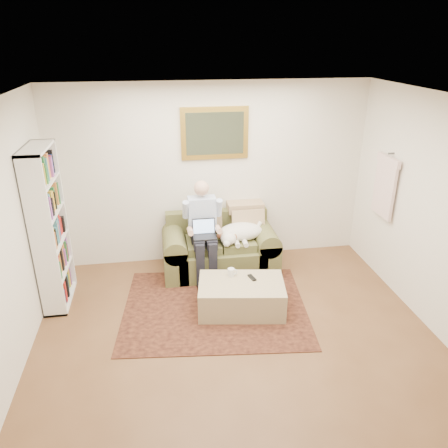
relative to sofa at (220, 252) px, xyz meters
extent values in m
cube|color=brown|center=(-0.05, -2.06, -0.28)|extent=(4.50, 5.00, 0.01)
cube|color=white|center=(-0.05, -2.06, 2.32)|extent=(4.50, 5.00, 0.01)
cube|color=silver|center=(-0.05, 0.44, 1.02)|extent=(4.50, 0.01, 2.60)
cube|color=black|center=(-0.21, -0.96, -0.27)|extent=(2.44, 2.04, 0.01)
cube|color=brown|center=(0.00, -0.03, -0.08)|extent=(1.22, 0.78, 0.40)
cube|color=brown|center=(0.00, 0.31, 0.32)|extent=(1.48, 0.17, 0.41)
cube|color=brown|center=(-0.64, -0.03, -0.03)|extent=(0.32, 0.78, 0.81)
cube|color=brown|center=(0.64, -0.03, -0.03)|extent=(0.32, 0.78, 0.81)
cube|color=brown|center=(-0.24, -0.08, 0.18)|extent=(0.46, 0.53, 0.11)
cube|color=brown|center=(0.24, -0.08, 0.18)|extent=(0.46, 0.53, 0.11)
cube|color=black|center=(-0.24, -0.26, 0.38)|extent=(0.31, 0.22, 0.02)
cube|color=black|center=(-0.24, -0.15, 0.49)|extent=(0.31, 0.06, 0.22)
cube|color=#99BFF2|center=(-0.24, -0.16, 0.49)|extent=(0.28, 0.04, 0.19)
cube|color=tan|center=(0.11, -1.05, -0.09)|extent=(1.13, 0.81, 0.38)
cylinder|color=white|center=(0.01, -0.86, 0.15)|extent=(0.08, 0.08, 0.10)
cube|color=black|center=(0.26, -0.96, 0.11)|extent=(0.09, 0.16, 0.02)
cube|color=gold|center=(0.00, 0.42, 1.62)|extent=(0.94, 0.04, 0.72)
cube|color=gray|center=(0.00, 0.40, 1.62)|extent=(0.80, 0.01, 0.58)
camera|label=1|loc=(-0.83, -5.53, 2.87)|focal=35.00mm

